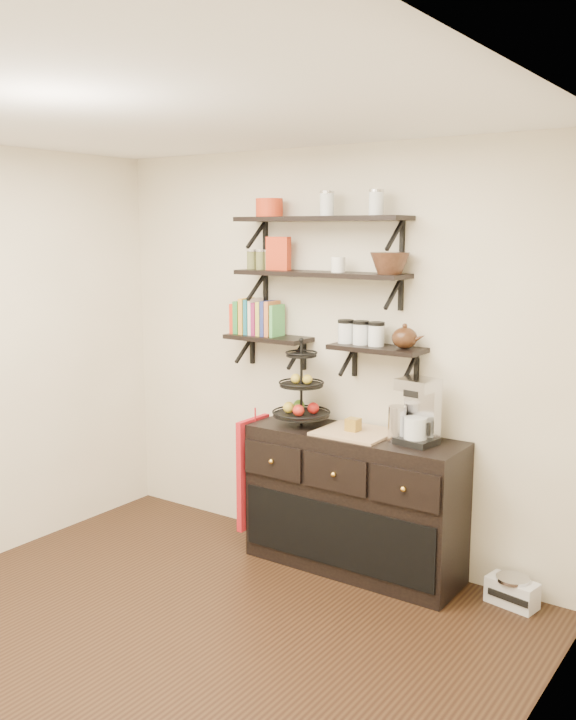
{
  "coord_description": "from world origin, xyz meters",
  "views": [
    {
      "loc": [
        2.62,
        -2.54,
        2.16
      ],
      "look_at": [
        0.07,
        1.15,
        1.4
      ],
      "focal_mm": 38.0,
      "sensor_mm": 36.0,
      "label": 1
    }
  ],
  "objects": [
    {
      "name": "fruit_stand",
      "position": [
        -0.07,
        1.52,
        1.09
      ],
      "size": [
        0.37,
        0.37,
        0.55
      ],
      "rotation": [
        0.0,
        0.0,
        0.19
      ],
      "color": "black",
      "rests_on": "sideboard"
    },
    {
      "name": "shelf_mid",
      "position": [
        0.0,
        1.62,
        1.88
      ],
      "size": [
        1.2,
        0.27,
        0.23
      ],
      "color": "black",
      "rests_on": "back_wall"
    },
    {
      "name": "back_wall",
      "position": [
        0.0,
        1.75,
        1.35
      ],
      "size": [
        3.5,
        0.02,
        2.7
      ],
      "primitive_type": "cube",
      "color": "#F1E8CC",
      "rests_on": "ground"
    },
    {
      "name": "shelf_top",
      "position": [
        0.0,
        1.62,
        2.23
      ],
      "size": [
        1.2,
        0.27,
        0.23
      ],
      "color": "black",
      "rests_on": "back_wall"
    },
    {
      "name": "floor",
      "position": [
        0.0,
        0.0,
        0.0
      ],
      "size": [
        3.5,
        3.5,
        0.0
      ],
      "primitive_type": "plane",
      "color": "black",
      "rests_on": "ground"
    },
    {
      "name": "right_wall",
      "position": [
        1.75,
        0.0,
        1.35
      ],
      "size": [
        0.02,
        3.5,
        2.7
      ],
      "primitive_type": "cube",
      "color": "#F1E8CC",
      "rests_on": "ground"
    },
    {
      "name": "walnut_bowl",
      "position": [
        0.5,
        1.61,
        1.96
      ],
      "size": [
        0.24,
        0.24,
        0.13
      ],
      "primitive_type": null,
      "color": "black",
      "rests_on": "shelf_mid"
    },
    {
      "name": "sideboard",
      "position": [
        0.33,
        1.51,
        0.45
      ],
      "size": [
        1.4,
        0.5,
        0.92
      ],
      "color": "black",
      "rests_on": "floor"
    },
    {
      "name": "thermal_carafe",
      "position": [
        0.63,
        1.49,
        1.01
      ],
      "size": [
        0.11,
        0.11,
        0.22
      ],
      "primitive_type": "cylinder",
      "color": "silver",
      "rests_on": "sideboard"
    },
    {
      "name": "shelf_low_left",
      "position": [
        -0.42,
        1.63,
        1.43
      ],
      "size": [
        0.6,
        0.25,
        0.23
      ],
      "color": "black",
      "rests_on": "back_wall"
    },
    {
      "name": "shelf_low_right",
      "position": [
        0.42,
        1.63,
        1.43
      ],
      "size": [
        0.6,
        0.25,
        0.23
      ],
      "color": "black",
      "rests_on": "back_wall"
    },
    {
      "name": "radio",
      "position": [
        1.35,
        1.61,
        0.09
      ],
      "size": [
        0.31,
        0.22,
        0.17
      ],
      "rotation": [
        0.0,
        0.0,
        -0.18
      ],
      "color": "silver",
      "rests_on": "floor"
    },
    {
      "name": "candle",
      "position": [
        0.32,
        1.51,
        0.96
      ],
      "size": [
        0.08,
        0.08,
        0.08
      ],
      "primitive_type": "cube",
      "color": "olive",
      "rests_on": "sideboard"
    },
    {
      "name": "ramekins",
      "position": [
        0.14,
        1.61,
        1.95
      ],
      "size": [
        0.09,
        0.09,
        0.1
      ],
      "primitive_type": "cylinder",
      "color": "white",
      "rests_on": "shelf_mid"
    },
    {
      "name": "recipe_box",
      "position": [
        -0.33,
        1.61,
        2.01
      ],
      "size": [
        0.17,
        0.08,
        0.22
      ],
      "primitive_type": "cube",
      "rotation": [
        0.0,
        0.0,
        0.11
      ],
      "color": "red",
      "rests_on": "shelf_mid"
    },
    {
      "name": "red_pot",
      "position": [
        -0.4,
        1.61,
        2.31
      ],
      "size": [
        0.18,
        0.18,
        0.12
      ],
      "primitive_type": "cylinder",
      "color": "red",
      "rests_on": "shelf_top"
    },
    {
      "name": "cookbooks",
      "position": [
        -0.51,
        1.63,
        1.56
      ],
      "size": [
        0.36,
        0.15,
        0.26
      ],
      "color": "red",
      "rests_on": "shelf_low_left"
    },
    {
      "name": "glass_canisters",
      "position": [
        0.3,
        1.63,
        1.51
      ],
      "size": [
        0.32,
        0.1,
        0.13
      ],
      "color": "silver",
      "rests_on": "shelf_low_right"
    },
    {
      "name": "coffee_maker",
      "position": [
        0.76,
        1.54,
        1.09
      ],
      "size": [
        0.24,
        0.24,
        0.4
      ],
      "rotation": [
        0.0,
        0.0,
        -0.15
      ],
      "color": "black",
      "rests_on": "sideboard"
    },
    {
      "name": "ceiling",
      "position": [
        0.0,
        0.0,
        2.7
      ],
      "size": [
        3.5,
        3.5,
        0.02
      ],
      "primitive_type": "cube",
      "color": "white",
      "rests_on": "back_wall"
    },
    {
      "name": "teapot",
      "position": [
        0.6,
        1.63,
        1.53
      ],
      "size": [
        0.23,
        0.19,
        0.16
      ],
      "primitive_type": null,
      "rotation": [
        0.0,
        0.0,
        0.16
      ],
      "color": "#392011",
      "rests_on": "shelf_low_right"
    },
    {
      "name": "apron",
      "position": [
        -0.4,
        1.41,
        0.54
      ],
      "size": [
        0.04,
        0.32,
        0.75
      ],
      "primitive_type": "cube",
      "color": "maroon",
      "rests_on": "sideboard"
    }
  ]
}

